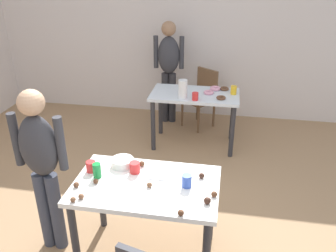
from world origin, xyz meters
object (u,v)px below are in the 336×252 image
(dining_table_far, at_px, (195,102))
(chair_far_table, at_px, (202,94))
(person_girl_near, at_px, (41,160))
(pitcher_far, at_px, (183,89))
(dining_table_near, at_px, (146,195))
(person_adult_far, at_px, (169,64))
(soda_can, at_px, (97,171))
(mixing_bowl, at_px, (122,162))

(dining_table_far, bearing_deg, chair_far_table, 85.83)
(chair_far_table, bearing_deg, person_girl_near, -110.91)
(dining_table_far, xyz_separation_m, pitcher_far, (-0.13, -0.20, 0.24))
(dining_table_near, distance_m, chair_far_table, 2.76)
(person_girl_near, bearing_deg, chair_far_table, 69.09)
(dining_table_near, bearing_deg, person_adult_far, 96.33)
(soda_can, bearing_deg, pitcher_far, 76.99)
(dining_table_far, xyz_separation_m, person_adult_far, (-0.47, 0.70, 0.30))
(person_girl_near, distance_m, person_adult_far, 2.87)
(person_adult_far, distance_m, mixing_bowl, 2.58)
(dining_table_far, distance_m, pitcher_far, 0.34)
(soda_can, xyz_separation_m, pitcher_far, (0.43, 1.87, 0.06))
(person_adult_far, relative_size, mixing_bowl, 8.12)
(dining_table_far, distance_m, soda_can, 2.16)
(mixing_bowl, bearing_deg, chair_far_table, 79.56)
(dining_table_far, bearing_deg, dining_table_near, -94.41)
(chair_far_table, distance_m, person_girl_near, 3.00)
(soda_can, distance_m, pitcher_far, 1.93)
(dining_table_near, bearing_deg, soda_can, 177.31)
(dining_table_near, distance_m, person_girl_near, 0.89)
(dining_table_far, xyz_separation_m, person_girl_near, (-1.01, -2.12, 0.25))
(person_adult_far, bearing_deg, chair_far_table, -5.25)
(person_adult_far, bearing_deg, dining_table_near, -83.67)
(soda_can, bearing_deg, person_adult_far, 88.03)
(dining_table_near, height_order, soda_can, soda_can)
(dining_table_near, bearing_deg, person_girl_near, -178.49)
(pitcher_far, bearing_deg, mixing_bowl, -99.64)
(dining_table_far, height_order, chair_far_table, chair_far_table)
(person_adult_far, relative_size, pitcher_far, 6.50)
(dining_table_far, xyz_separation_m, soda_can, (-0.57, -2.08, 0.18))
(person_girl_near, distance_m, pitcher_far, 2.11)
(person_girl_near, relative_size, mixing_bowl, 7.77)
(person_adult_far, bearing_deg, person_girl_near, -100.84)
(person_girl_near, bearing_deg, pitcher_far, 65.39)
(dining_table_near, height_order, person_adult_far, person_adult_far)
(chair_far_table, distance_m, pitcher_far, 0.95)
(pitcher_far, bearing_deg, dining_table_far, 56.51)
(mixing_bowl, distance_m, soda_can, 0.25)
(person_girl_near, xyz_separation_m, soda_can, (0.44, 0.04, -0.07))
(mixing_bowl, bearing_deg, dining_table_far, 77.42)
(dining_table_far, bearing_deg, mixing_bowl, -102.58)
(dining_table_near, height_order, pitcher_far, pitcher_far)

